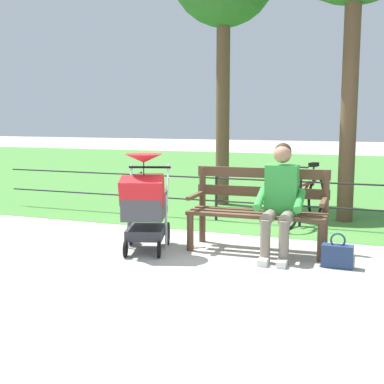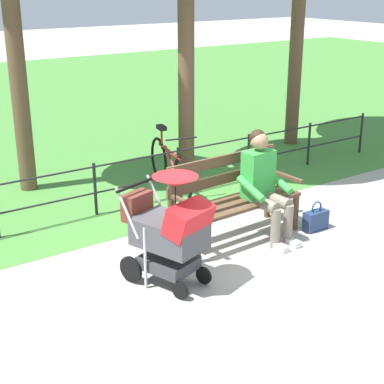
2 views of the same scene
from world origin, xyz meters
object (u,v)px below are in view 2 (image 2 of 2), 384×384
(person_on_bench, at_px, (264,182))
(stroller, at_px, (170,229))
(bicycle, at_px, (170,166))
(handbag, at_px, (316,220))
(park_bench, at_px, (232,194))

(person_on_bench, height_order, stroller, person_on_bench)
(person_on_bench, xyz_separation_m, bicycle, (0.03, -1.98, -0.31))
(person_on_bench, bearing_deg, bicycle, -89.02)
(stroller, bearing_deg, person_on_bench, -167.29)
(stroller, bearing_deg, handbag, -176.84)
(park_bench, distance_m, person_on_bench, 0.40)
(bicycle, bearing_deg, person_on_bench, 90.98)
(person_on_bench, relative_size, stroller, 1.11)
(stroller, distance_m, bicycle, 2.75)
(park_bench, bearing_deg, stroller, 24.88)
(handbag, bearing_deg, bicycle, -72.43)
(stroller, xyz_separation_m, handbag, (-2.17, -0.12, -0.47))
(stroller, distance_m, handbag, 2.22)
(handbag, xyz_separation_m, bicycle, (0.70, -2.20, 0.24))
(park_bench, height_order, stroller, stroller)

